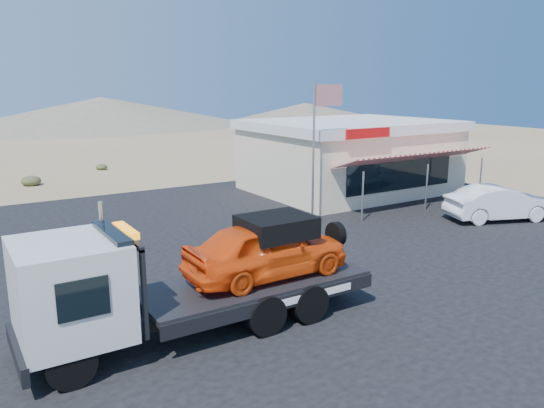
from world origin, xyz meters
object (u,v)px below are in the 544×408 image
(white_sedan, at_px, (499,203))
(jerky_store, at_px, (349,155))
(tow_truck, at_px, (197,271))
(flagpole, at_px, (318,135))

(white_sedan, height_order, jerky_store, jerky_store)
(tow_truck, xyz_separation_m, jerky_store, (14.46, 11.49, 0.46))
(tow_truck, distance_m, white_sedan, 15.95)
(tow_truck, height_order, flagpole, flagpole)
(white_sedan, distance_m, flagpole, 8.56)
(tow_truck, height_order, jerky_store, jerky_store)
(jerky_store, bearing_deg, tow_truck, -141.53)
(white_sedan, height_order, flagpole, flagpole)
(white_sedan, bearing_deg, jerky_store, 29.03)
(white_sedan, distance_m, jerky_store, 8.90)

